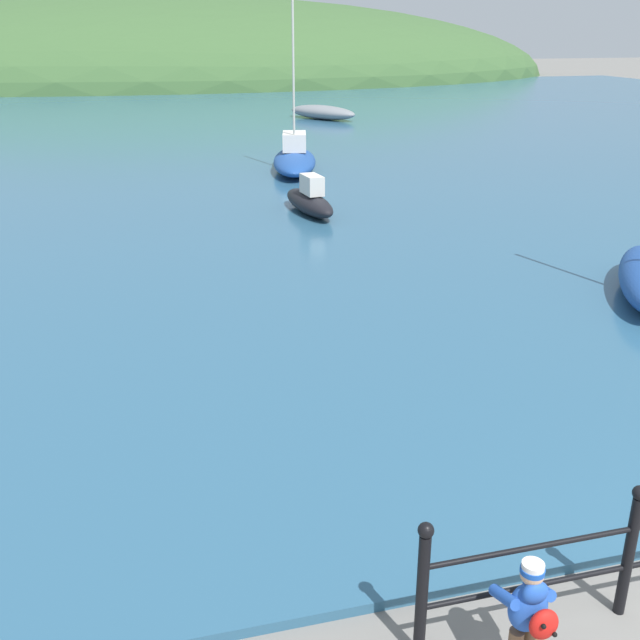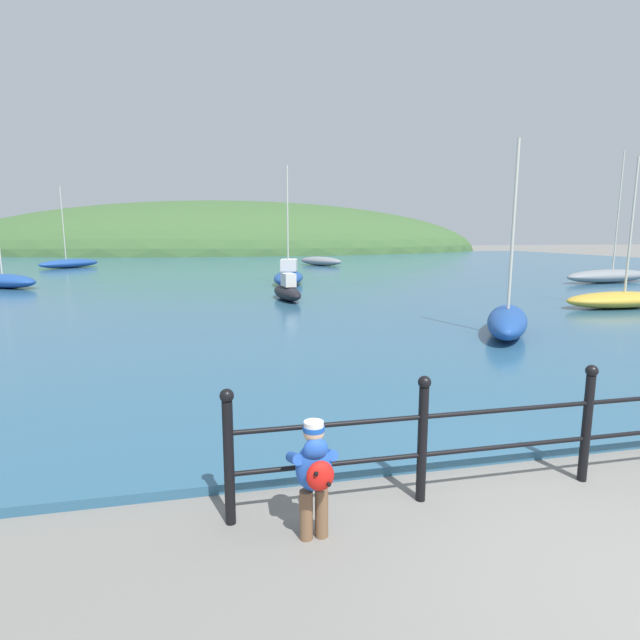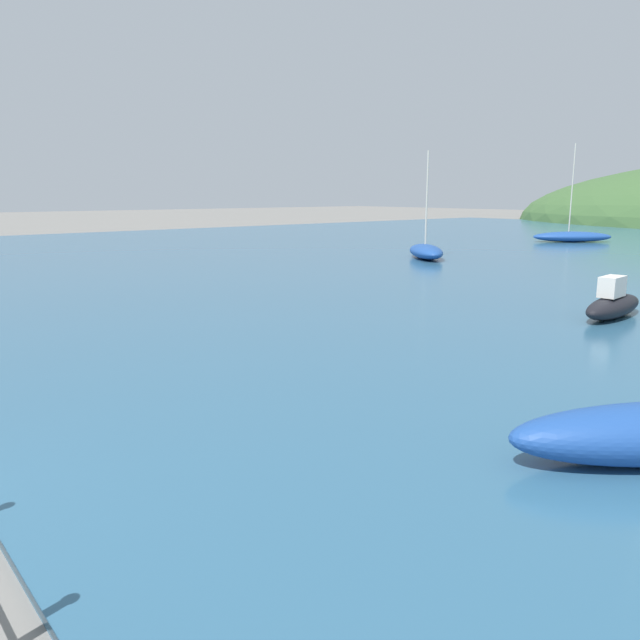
{
  "view_description": "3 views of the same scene",
  "coord_description": "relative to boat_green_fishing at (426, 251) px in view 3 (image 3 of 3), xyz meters",
  "views": [
    {
      "loc": [
        -4.81,
        -2.53,
        4.47
      ],
      "look_at": [
        -2.36,
        6.66,
        0.72
      ],
      "focal_mm": 42.0,
      "sensor_mm": 36.0,
      "label": 1
    },
    {
      "loc": [
        -3.06,
        -2.52,
        2.47
      ],
      "look_at": [
        -1.12,
        6.21,
        0.92
      ],
      "focal_mm": 28.0,
      "sensor_mm": 36.0,
      "label": 2
    },
    {
      "loc": [
        6.3,
        1.06,
        2.94
      ],
      "look_at": [
        -1.19,
        7.24,
        0.96
      ],
      "focal_mm": 35.0,
      "sensor_mm": 36.0,
      "label": 3
    }
  ],
  "objects": [
    {
      "name": "boat_blue_hull",
      "position": [
        -0.81,
        13.89,
        -0.0
      ],
      "size": [
        4.04,
        4.41,
        5.63
      ],
      "color": "#1E4793",
      "rests_on": "water"
    },
    {
      "name": "boat_green_fishing",
      "position": [
        0.0,
        0.0,
        0.0
      ],
      "size": [
        3.68,
        3.21,
        4.64
      ],
      "color": "#1E4793",
      "rests_on": "water"
    },
    {
      "name": "boat_far_right",
      "position": [
        11.62,
        -6.85,
        -0.01
      ],
      "size": [
        0.99,
        2.75,
        0.98
      ],
      "color": "black",
      "rests_on": "water"
    }
  ]
}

